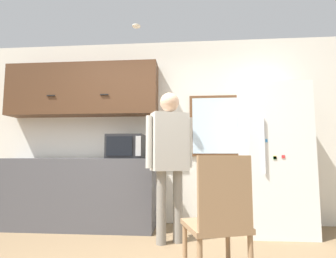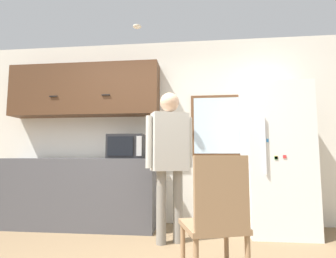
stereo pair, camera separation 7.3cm
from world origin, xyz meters
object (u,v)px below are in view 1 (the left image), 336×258
Objects in this scene: refrigerator at (273,158)px; chair at (219,215)px; microwave at (126,146)px; person at (170,150)px.

refrigerator is 1.74m from chair.
microwave reaches higher than chair.
person is 1.41m from refrigerator.
refrigerator is at bearing -0.12° from microwave.
person is 0.91× the size of refrigerator.
refrigerator reaches higher than person.
microwave is 0.82m from person.
microwave is 0.29× the size of person.
person is at bearing -158.61° from refrigerator.
refrigerator is (1.94, -0.00, -0.16)m from microwave.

